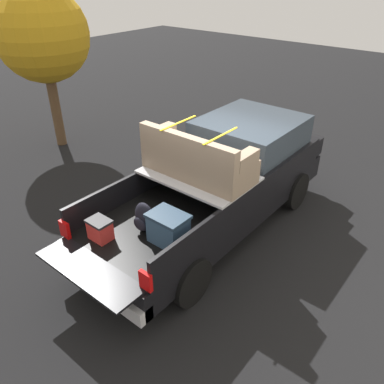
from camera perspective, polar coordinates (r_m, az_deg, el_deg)
ground_plane at (r=7.78m, az=2.81°, el=-5.20°), size 40.00×40.00×0.00m
pickup_truck at (r=7.52m, az=4.76°, el=2.12°), size 6.05×2.06×2.23m
tree_background at (r=11.19m, az=-21.23°, el=20.70°), size 2.38×2.38×4.17m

